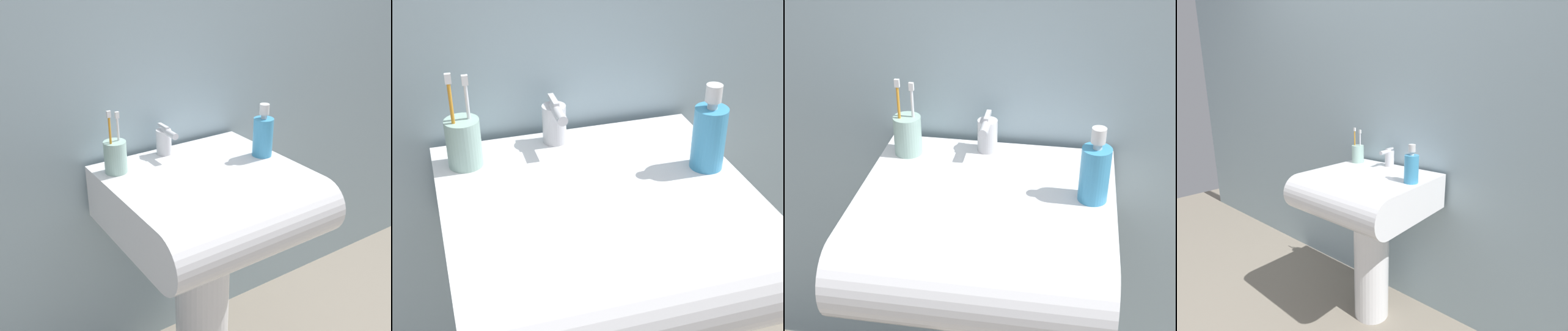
{
  "view_description": "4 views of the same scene",
  "coord_description": "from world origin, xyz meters",
  "views": [
    {
      "loc": [
        -0.78,
        -1.15,
        1.48
      ],
      "look_at": [
        -0.03,
        -0.01,
        0.86
      ],
      "focal_mm": 45.0,
      "sensor_mm": 36.0,
      "label": 1
    },
    {
      "loc": [
        -0.29,
        -0.94,
        1.46
      ],
      "look_at": [
        -0.02,
        -0.03,
        0.89
      ],
      "focal_mm": 55.0,
      "sensor_mm": 36.0,
      "label": 2
    },
    {
      "loc": [
        0.17,
        -1.16,
        1.57
      ],
      "look_at": [
        -0.02,
        0.0,
        0.89
      ],
      "focal_mm": 55.0,
      "sensor_mm": 36.0,
      "label": 3
    },
    {
      "loc": [
        0.97,
        -1.14,
        1.25
      ],
      "look_at": [
        -0.01,
        0.02,
        0.87
      ],
      "focal_mm": 28.0,
      "sensor_mm": 36.0,
      "label": 4
    }
  ],
  "objects": [
    {
      "name": "toothbrush_cup",
      "position": [
        -0.23,
        0.15,
        0.88
      ],
      "size": [
        0.07,
        0.07,
        0.2
      ],
      "color": "#99BFB2",
      "rests_on": "sink_basin"
    },
    {
      "name": "soap_bottle",
      "position": [
        0.24,
        0.0,
        0.9
      ],
      "size": [
        0.07,
        0.07,
        0.18
      ],
      "color": "#3F99CC",
      "rests_on": "sink_basin"
    },
    {
      "name": "faucet",
      "position": [
        -0.03,
        0.19,
        0.88
      ],
      "size": [
        0.05,
        0.11,
        0.1
      ],
      "color": "silver",
      "rests_on": "sink_basin"
    },
    {
      "name": "sink_basin",
      "position": [
        0.0,
        -0.07,
        0.74
      ],
      "size": [
        0.59,
        0.57,
        0.18
      ],
      "color": "white",
      "rests_on": "sink_pedestal"
    }
  ]
}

